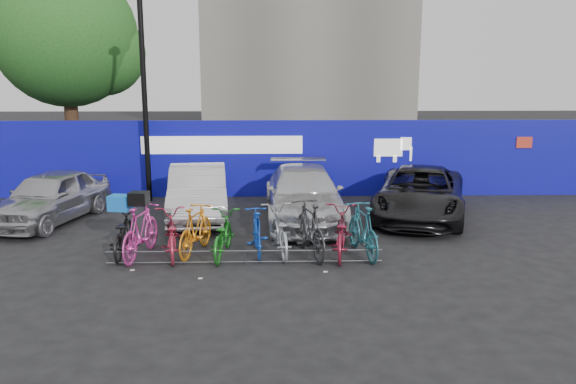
{
  "coord_description": "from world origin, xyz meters",
  "views": [
    {
      "loc": [
        0.59,
        -11.48,
        3.76
      ],
      "look_at": [
        0.95,
        2.0,
        0.96
      ],
      "focal_mm": 35.0,
      "sensor_mm": 36.0,
      "label": 1
    }
  ],
  "objects_px": {
    "car_2": "(304,194)",
    "bike_7": "(310,229)",
    "bike_0": "(122,233)",
    "bike_1": "(141,231)",
    "bike_3": "(196,230)",
    "bike_5": "(257,232)",
    "lamppost": "(144,93)",
    "tree": "(72,39)",
    "car_3": "(420,193)",
    "car_1": "(198,192)",
    "bike_rack": "(245,257)",
    "car_0": "(50,197)",
    "bike_4": "(222,235)",
    "bike_2": "(171,234)",
    "bike_8": "(340,232)",
    "bike_6": "(279,231)",
    "bike_9": "(363,230)"
  },
  "relations": [
    {
      "from": "car_0",
      "to": "bike_0",
      "type": "distance_m",
      "value": 3.8
    },
    {
      "from": "car_2",
      "to": "bike_2",
      "type": "relative_size",
      "value": 2.63
    },
    {
      "from": "bike_7",
      "to": "bike_8",
      "type": "distance_m",
      "value": 0.65
    },
    {
      "from": "bike_0",
      "to": "bike_1",
      "type": "relative_size",
      "value": 0.98
    },
    {
      "from": "tree",
      "to": "bike_5",
      "type": "relative_size",
      "value": 4.73
    },
    {
      "from": "bike_0",
      "to": "bike_6",
      "type": "distance_m",
      "value": 3.34
    },
    {
      "from": "bike_5",
      "to": "bike_0",
      "type": "bearing_deg",
      "value": -6.96
    },
    {
      "from": "bike_1",
      "to": "bike_5",
      "type": "xyz_separation_m",
      "value": [
        2.43,
        0.13,
        -0.07
      ]
    },
    {
      "from": "tree",
      "to": "bike_5",
      "type": "height_order",
      "value": "tree"
    },
    {
      "from": "bike_0",
      "to": "car_1",
      "type": "bearing_deg",
      "value": -115.16
    },
    {
      "from": "car_3",
      "to": "bike_8",
      "type": "height_order",
      "value": "car_3"
    },
    {
      "from": "bike_5",
      "to": "bike_3",
      "type": "bearing_deg",
      "value": -8.26
    },
    {
      "from": "tree",
      "to": "car_0",
      "type": "bearing_deg",
      "value": -77.67
    },
    {
      "from": "bike_9",
      "to": "car_1",
      "type": "bearing_deg",
      "value": -50.2
    },
    {
      "from": "bike_6",
      "to": "bike_8",
      "type": "bearing_deg",
      "value": 164.57
    },
    {
      "from": "bike_7",
      "to": "bike_8",
      "type": "bearing_deg",
      "value": 166.8
    },
    {
      "from": "car_1",
      "to": "bike_8",
      "type": "bearing_deg",
      "value": -50.68
    },
    {
      "from": "car_2",
      "to": "bike_7",
      "type": "relative_size",
      "value": 2.43
    },
    {
      "from": "tree",
      "to": "bike_0",
      "type": "relative_size",
      "value": 4.22
    },
    {
      "from": "lamppost",
      "to": "bike_8",
      "type": "height_order",
      "value": "lamppost"
    },
    {
      "from": "bike_1",
      "to": "bike_4",
      "type": "height_order",
      "value": "bike_1"
    },
    {
      "from": "lamppost",
      "to": "bike_5",
      "type": "relative_size",
      "value": 3.71
    },
    {
      "from": "car_2",
      "to": "bike_7",
      "type": "xyz_separation_m",
      "value": [
        -0.03,
        -3.02,
        -0.1
      ]
    },
    {
      "from": "lamppost",
      "to": "car_2",
      "type": "relative_size",
      "value": 1.27
    },
    {
      "from": "car_0",
      "to": "bike_9",
      "type": "height_order",
      "value": "car_0"
    },
    {
      "from": "tree",
      "to": "bike_2",
      "type": "relative_size",
      "value": 4.27
    },
    {
      "from": "bike_0",
      "to": "car_0",
      "type": "bearing_deg",
      "value": -51.39
    },
    {
      "from": "car_1",
      "to": "bike_9",
      "type": "height_order",
      "value": "car_1"
    },
    {
      "from": "lamppost",
      "to": "car_1",
      "type": "distance_m",
      "value": 3.79
    },
    {
      "from": "lamppost",
      "to": "bike_3",
      "type": "bearing_deg",
      "value": -68.08
    },
    {
      "from": "car_2",
      "to": "bike_2",
      "type": "distance_m",
      "value": 4.21
    },
    {
      "from": "car_3",
      "to": "car_0",
      "type": "bearing_deg",
      "value": -161.24
    },
    {
      "from": "bike_4",
      "to": "bike_9",
      "type": "xyz_separation_m",
      "value": [
        2.97,
        -0.04,
        0.1
      ]
    },
    {
      "from": "bike_rack",
      "to": "car_0",
      "type": "relative_size",
      "value": 1.41
    },
    {
      "from": "bike_2",
      "to": "bike_6",
      "type": "height_order",
      "value": "bike_6"
    },
    {
      "from": "bike_4",
      "to": "bike_2",
      "type": "bearing_deg",
      "value": 4.15
    },
    {
      "from": "bike_8",
      "to": "car_3",
      "type": "bearing_deg",
      "value": -119.92
    },
    {
      "from": "bike_0",
      "to": "bike_1",
      "type": "distance_m",
      "value": 0.48
    },
    {
      "from": "bike_7",
      "to": "bike_0",
      "type": "bearing_deg",
      "value": -16.49
    },
    {
      "from": "bike_3",
      "to": "bike_5",
      "type": "relative_size",
      "value": 1.07
    },
    {
      "from": "car_1",
      "to": "bike_6",
      "type": "relative_size",
      "value": 2.23
    },
    {
      "from": "bike_2",
      "to": "bike_9",
      "type": "height_order",
      "value": "bike_9"
    },
    {
      "from": "bike_4",
      "to": "bike_7",
      "type": "relative_size",
      "value": 0.9
    },
    {
      "from": "bike_7",
      "to": "bike_1",
      "type": "bearing_deg",
      "value": -13.78
    },
    {
      "from": "lamppost",
      "to": "bike_2",
      "type": "distance_m",
      "value": 6.32
    },
    {
      "from": "tree",
      "to": "lamppost",
      "type": "xyz_separation_m",
      "value": [
        3.57,
        -4.66,
        -1.8
      ]
    },
    {
      "from": "tree",
      "to": "car_3",
      "type": "distance_m",
      "value": 13.97
    },
    {
      "from": "car_1",
      "to": "bike_0",
      "type": "height_order",
      "value": "car_1"
    },
    {
      "from": "tree",
      "to": "bike_1",
      "type": "height_order",
      "value": "tree"
    },
    {
      "from": "tree",
      "to": "bike_rack",
      "type": "xyz_separation_m",
      "value": [
        6.77,
        -10.66,
        -4.91
      ]
    }
  ]
}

